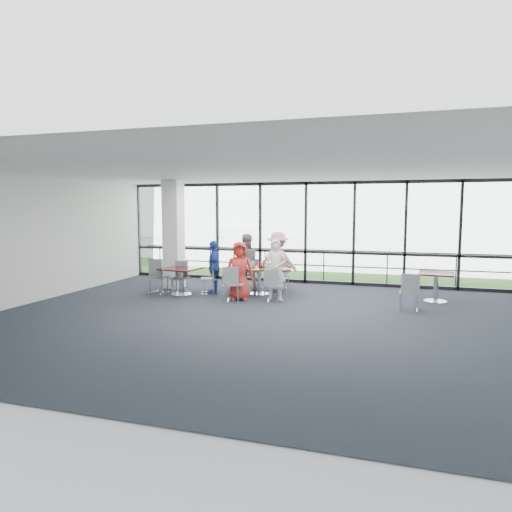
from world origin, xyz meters
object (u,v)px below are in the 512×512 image
(diner_far_right, at_px, (278,261))
(side_table_left, at_px, (181,272))
(diner_near_right, at_px, (276,270))
(chair_spare_r, at_px, (409,292))
(main_table, at_px, (259,273))
(chair_main_nr, at_px, (275,286))
(diner_near_left, at_px, (240,271))
(diner_far_left, at_px, (246,262))
(diner_end, at_px, (214,267))
(chair_main_nl, at_px, (235,284))
(chair_spare_lb, at_px, (180,278))
(side_table_right, at_px, (436,277))
(structural_column, at_px, (174,234))
(chair_main_fr, at_px, (279,275))
(chair_main_end, at_px, (209,279))
(chair_main_fl, at_px, (250,274))
(chair_spare_la, at_px, (159,277))

(diner_far_right, bearing_deg, side_table_left, 34.50)
(diner_near_right, distance_m, chair_spare_r, 3.32)
(main_table, bearing_deg, chair_main_nr, -61.76)
(main_table, xyz_separation_m, diner_near_left, (-0.27, -0.87, 0.15))
(diner_far_left, distance_m, diner_end, 1.13)
(side_table_left, height_order, chair_main_nr, chair_main_nr)
(diner_near_left, xyz_separation_m, diner_near_right, (0.89, 0.27, 0.03))
(main_table, xyz_separation_m, diner_near_right, (0.62, -0.60, 0.18))
(chair_main_nl, relative_size, chair_spare_lb, 1.00)
(main_table, xyz_separation_m, side_table_left, (-2.03, -0.72, 0.04))
(side_table_left, relative_size, chair_main_nr, 1.30)
(chair_main_nl, bearing_deg, chair_spare_r, -15.96)
(diner_near_left, distance_m, diner_far_right, 1.78)
(diner_near_right, height_order, diner_far_right, diner_far_right)
(side_table_right, height_order, diner_far_right, diner_far_right)
(diner_near_left, height_order, chair_main_nl, diner_near_left)
(diner_near_right, bearing_deg, structural_column, 159.63)
(chair_main_fr, bearing_deg, chair_main_nr, 89.56)
(structural_column, distance_m, diner_near_right, 3.60)
(side_table_left, bearing_deg, chair_main_nl, -10.84)
(diner_near_left, bearing_deg, structural_column, 134.48)
(diner_near_left, height_order, chair_main_fr, diner_near_left)
(diner_far_left, relative_size, chair_main_end, 1.93)
(side_table_right, distance_m, diner_near_right, 4.08)
(diner_far_right, height_order, diner_end, diner_far_right)
(diner_near_left, height_order, diner_far_right, diner_far_right)
(structural_column, bearing_deg, diner_far_right, 8.84)
(diner_end, height_order, chair_main_nl, diner_end)
(chair_main_nl, distance_m, chair_main_nr, 1.02)
(chair_main_end, bearing_deg, chair_spare_r, 59.50)
(diner_near_right, height_order, chair_spare_r, diner_near_right)
(chair_main_fl, bearing_deg, main_table, 120.42)
(diner_end, bearing_deg, diner_near_right, 58.06)
(side_table_left, bearing_deg, diner_near_left, -4.95)
(structural_column, relative_size, chair_spare_r, 3.69)
(chair_main_fl, distance_m, chair_spare_r, 4.76)
(diner_far_left, bearing_deg, diner_near_left, 76.78)
(diner_near_left, height_order, diner_end, diner_near_left)
(chair_main_fl, bearing_deg, chair_spare_r, 156.63)
(chair_main_fl, height_order, chair_spare_r, chair_spare_r)
(chair_main_nl, distance_m, chair_main_fr, 2.07)
(chair_spare_la, bearing_deg, diner_near_left, 2.40)
(diner_far_right, bearing_deg, chair_main_fl, -0.27)
(diner_far_left, relative_size, chair_main_nr, 1.99)
(structural_column, height_order, diner_far_right, structural_column)
(diner_far_right, xyz_separation_m, chair_main_end, (-1.70, -1.13, -0.43))
(diner_near_right, xyz_separation_m, diner_far_right, (-0.30, 1.40, 0.06))
(main_table, distance_m, diner_far_right, 0.90)
(chair_main_nr, distance_m, chair_spare_r, 3.25)
(diner_near_left, relative_size, diner_far_right, 0.90)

